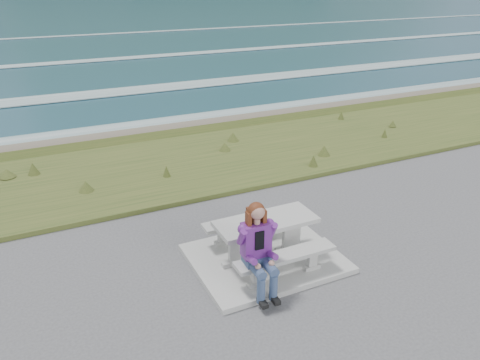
% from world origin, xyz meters
% --- Properties ---
extents(concrete_slab, '(2.60, 2.10, 0.10)m').
position_xyz_m(concrete_slab, '(0.00, 0.00, 0.05)').
color(concrete_slab, '#A7A7A2').
rests_on(concrete_slab, ground).
extents(picnic_table, '(1.80, 0.75, 0.75)m').
position_xyz_m(picnic_table, '(0.00, 0.00, 0.68)').
color(picnic_table, '#A7A7A2').
rests_on(picnic_table, concrete_slab).
extents(bench_landward, '(1.80, 0.35, 0.45)m').
position_xyz_m(bench_landward, '(0.00, -0.70, 0.45)').
color(bench_landward, '#A7A7A2').
rests_on(bench_landward, concrete_slab).
extents(bench_seaward, '(1.80, 0.35, 0.45)m').
position_xyz_m(bench_seaward, '(0.00, 0.70, 0.45)').
color(bench_seaward, '#A7A7A2').
rests_on(bench_seaward, concrete_slab).
extents(grass_verge, '(160.00, 4.50, 0.22)m').
position_xyz_m(grass_verge, '(0.00, 5.00, 0.00)').
color(grass_verge, '#334A1C').
rests_on(grass_verge, ground).
extents(shore_drop, '(160.00, 0.80, 2.20)m').
position_xyz_m(shore_drop, '(0.00, 7.90, 0.00)').
color(shore_drop, brown).
rests_on(shore_drop, ground).
extents(ocean, '(1600.00, 1600.00, 0.09)m').
position_xyz_m(ocean, '(0.00, 25.09, -1.74)').
color(ocean, '#214D60').
rests_on(ocean, ground).
extents(seated_woman, '(0.47, 0.79, 1.51)m').
position_xyz_m(seated_woman, '(-0.56, -0.84, 0.66)').
color(seated_woman, navy).
rests_on(seated_woman, concrete_slab).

